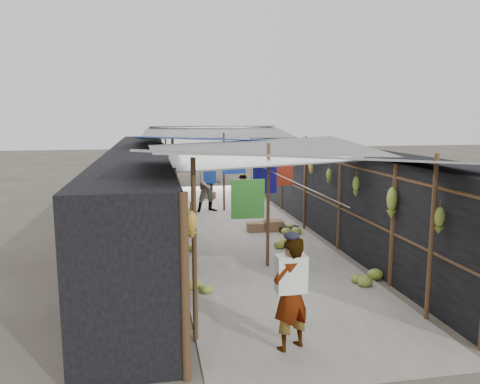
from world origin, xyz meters
TOP-DOWN VIEW (x-y plane):
  - ground at (0.00, 0.00)m, footprint 80.00×80.00m
  - aisle_slab at (0.00, 6.50)m, footprint 3.60×16.00m
  - stall_left at (-2.70, 6.50)m, footprint 1.40×15.00m
  - stall_right at (2.70, 6.50)m, footprint 1.40×15.00m
  - crate_near at (0.91, 5.95)m, footprint 0.55×0.45m
  - crate_mid at (0.39, 5.95)m, footprint 0.46×0.37m
  - crate_back at (-0.21, 11.43)m, footprint 0.50×0.44m
  - black_basin at (1.29, 5.75)m, footprint 0.56×0.56m
  - vendor_elderly at (-0.57, -0.50)m, footprint 0.68×0.59m
  - shopper_blue at (-0.50, 8.92)m, footprint 1.03×0.88m
  - vendor_seated at (1.06, 11.13)m, footprint 0.61×0.71m
  - market_canopy at (0.03, 6.83)m, footprint 5.62×15.20m
  - hanging_bananas at (-0.06, 6.71)m, footprint 3.96×13.99m
  - floor_bananas at (0.47, 4.76)m, footprint 3.99×9.81m

SIDE VIEW (x-z plane):
  - ground at x=0.00m, z-range 0.00..0.00m
  - aisle_slab at x=0.00m, z-range 0.00..0.02m
  - black_basin at x=1.29m, z-range 0.00..0.17m
  - crate_mid at x=0.39m, z-range 0.00..0.26m
  - crate_back at x=-0.21m, z-range 0.00..0.27m
  - floor_bananas at x=0.47m, z-range -0.02..0.33m
  - crate_near at x=0.91m, z-range 0.00..0.31m
  - vendor_seated at x=1.06m, z-range 0.00..0.95m
  - vendor_elderly at x=-0.57m, z-range 0.00..1.58m
  - shopper_blue at x=-0.50m, z-range 0.00..1.86m
  - stall_left at x=-2.70m, z-range 0.00..2.30m
  - stall_right at x=2.70m, z-range 0.00..2.30m
  - hanging_bananas at x=-0.06m, z-range 1.31..2.06m
  - market_canopy at x=0.03m, z-range 1.02..3.79m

